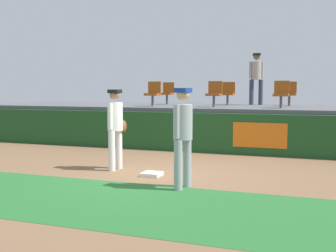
{
  "coord_description": "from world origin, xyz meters",
  "views": [
    {
      "loc": [
        3.47,
        -8.55,
        1.86
      ],
      "look_at": [
        -0.02,
        0.82,
        1.0
      ],
      "focal_mm": 45.72,
      "sensor_mm": 36.0,
      "label": 1
    }
  ],
  "objects_px": {
    "seat_front_left": "(153,92)",
    "seat_back_left": "(168,92)",
    "seat_front_right": "(281,93)",
    "first_base": "(152,174)",
    "seat_front_center": "(214,92)",
    "seat_back_center": "(228,92)",
    "player_fielder_home": "(116,124)",
    "spectator_hooded": "(256,75)",
    "seat_back_right": "(290,92)",
    "player_runner_visitor": "(183,131)"
  },
  "relations": [
    {
      "from": "seat_back_right",
      "to": "seat_back_left",
      "type": "xyz_separation_m",
      "value": [
        -4.51,
        -0.0,
        -0.0
      ]
    },
    {
      "from": "first_base",
      "to": "seat_back_center",
      "type": "height_order",
      "value": "seat_back_center"
    },
    {
      "from": "player_fielder_home",
      "to": "spectator_hooded",
      "type": "xyz_separation_m",
      "value": [
        2.08,
        7.21,
        1.31
      ]
    },
    {
      "from": "seat_front_center",
      "to": "seat_front_left",
      "type": "xyz_separation_m",
      "value": [
        -2.15,
        0.0,
        0.0
      ]
    },
    {
      "from": "seat_front_left",
      "to": "spectator_hooded",
      "type": "height_order",
      "value": "spectator_hooded"
    },
    {
      "from": "seat_front_left",
      "to": "seat_front_right",
      "type": "bearing_deg",
      "value": -0.0
    },
    {
      "from": "first_base",
      "to": "seat_front_left",
      "type": "height_order",
      "value": "seat_front_left"
    },
    {
      "from": "seat_front_right",
      "to": "first_base",
      "type": "bearing_deg",
      "value": -112.66
    },
    {
      "from": "seat_front_center",
      "to": "seat_front_left",
      "type": "relative_size",
      "value": 1.0
    },
    {
      "from": "seat_back_right",
      "to": "player_runner_visitor",
      "type": "bearing_deg",
      "value": -99.2
    },
    {
      "from": "seat_front_left",
      "to": "seat_back_left",
      "type": "distance_m",
      "value": 1.81
    },
    {
      "from": "player_fielder_home",
      "to": "seat_back_center",
      "type": "height_order",
      "value": "seat_back_center"
    },
    {
      "from": "seat_front_right",
      "to": "seat_front_left",
      "type": "height_order",
      "value": "same"
    },
    {
      "from": "seat_front_right",
      "to": "spectator_hooded",
      "type": "distance_m",
      "value": 2.76
    },
    {
      "from": "first_base",
      "to": "player_runner_visitor",
      "type": "relative_size",
      "value": 0.21
    },
    {
      "from": "player_runner_visitor",
      "to": "seat_front_left",
      "type": "height_order",
      "value": "seat_front_left"
    },
    {
      "from": "seat_back_left",
      "to": "spectator_hooded",
      "type": "relative_size",
      "value": 0.44
    },
    {
      "from": "first_base",
      "to": "player_fielder_home",
      "type": "xyz_separation_m",
      "value": [
        -1.07,
        0.41,
        1.03
      ]
    },
    {
      "from": "seat_front_right",
      "to": "spectator_hooded",
      "type": "bearing_deg",
      "value": 115.27
    },
    {
      "from": "seat_front_left",
      "to": "seat_front_center",
      "type": "bearing_deg",
      "value": -0.0
    },
    {
      "from": "player_fielder_home",
      "to": "seat_back_right",
      "type": "height_order",
      "value": "seat_back_right"
    },
    {
      "from": "first_base",
      "to": "player_runner_visitor",
      "type": "height_order",
      "value": "player_runner_visitor"
    },
    {
      "from": "player_fielder_home",
      "to": "seat_back_center",
      "type": "relative_size",
      "value": 2.21
    },
    {
      "from": "first_base",
      "to": "spectator_hooded",
      "type": "bearing_deg",
      "value": 82.43
    },
    {
      "from": "seat_back_center",
      "to": "seat_front_left",
      "type": "xyz_separation_m",
      "value": [
        -2.19,
        -1.8,
        -0.0
      ]
    },
    {
      "from": "seat_back_right",
      "to": "spectator_hooded",
      "type": "bearing_deg",
      "value": 153.0
    },
    {
      "from": "seat_back_left",
      "to": "spectator_hooded",
      "type": "xyz_separation_m",
      "value": [
        3.26,
        0.64,
        0.63
      ]
    },
    {
      "from": "player_fielder_home",
      "to": "seat_front_right",
      "type": "bearing_deg",
      "value": 148.11
    },
    {
      "from": "seat_front_center",
      "to": "seat_back_center",
      "type": "bearing_deg",
      "value": 88.45
    },
    {
      "from": "player_runner_visitor",
      "to": "seat_back_center",
      "type": "height_order",
      "value": "seat_back_center"
    },
    {
      "from": "seat_front_right",
      "to": "seat_back_right",
      "type": "relative_size",
      "value": 1.0
    },
    {
      "from": "seat_front_center",
      "to": "seat_back_left",
      "type": "bearing_deg",
      "value": 141.91
    },
    {
      "from": "seat_back_left",
      "to": "seat_front_center",
      "type": "bearing_deg",
      "value": -38.09
    },
    {
      "from": "first_base",
      "to": "seat_front_left",
      "type": "relative_size",
      "value": 0.48
    },
    {
      "from": "seat_front_left",
      "to": "seat_back_left",
      "type": "relative_size",
      "value": 1.0
    },
    {
      "from": "seat_front_center",
      "to": "seat_front_right",
      "type": "bearing_deg",
      "value": -0.0
    },
    {
      "from": "seat_front_left",
      "to": "player_fielder_home",
      "type": "bearing_deg",
      "value": -77.89
    },
    {
      "from": "player_runner_visitor",
      "to": "seat_front_right",
      "type": "height_order",
      "value": "seat_front_right"
    },
    {
      "from": "first_base",
      "to": "seat_back_right",
      "type": "xyz_separation_m",
      "value": [
        2.26,
        6.98,
        1.72
      ]
    },
    {
      "from": "first_base",
      "to": "seat_front_center",
      "type": "relative_size",
      "value": 0.48
    },
    {
      "from": "spectator_hooded",
      "to": "seat_back_right",
      "type": "bearing_deg",
      "value": 135.09
    },
    {
      "from": "seat_front_right",
      "to": "seat_front_left",
      "type": "xyz_separation_m",
      "value": [
        -4.26,
        0.0,
        0.0
      ]
    },
    {
      "from": "seat_back_right",
      "to": "spectator_hooded",
      "type": "distance_m",
      "value": 1.53
    },
    {
      "from": "first_base",
      "to": "seat_back_left",
      "type": "xyz_separation_m",
      "value": [
        -2.25,
        6.98,
        1.72
      ]
    },
    {
      "from": "spectator_hooded",
      "to": "seat_back_center",
      "type": "bearing_deg",
      "value": 16.95
    },
    {
      "from": "first_base",
      "to": "seat_front_right",
      "type": "distance_m",
      "value": 5.87
    },
    {
      "from": "player_runner_visitor",
      "to": "seat_back_right",
      "type": "relative_size",
      "value": 2.24
    },
    {
      "from": "player_fielder_home",
      "to": "seat_back_right",
      "type": "xyz_separation_m",
      "value": [
        3.33,
        6.57,
        0.68
      ]
    },
    {
      "from": "seat_front_center",
      "to": "player_fielder_home",
      "type": "bearing_deg",
      "value": -103.23
    },
    {
      "from": "player_runner_visitor",
      "to": "seat_back_center",
      "type": "bearing_deg",
      "value": -161.68
    }
  ]
}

